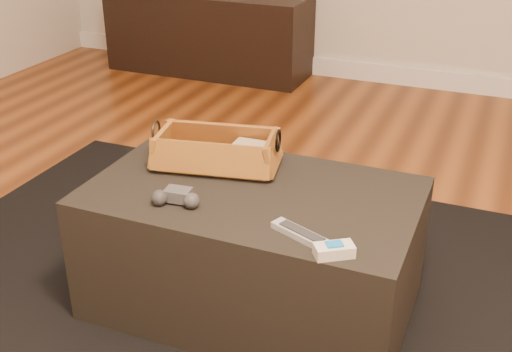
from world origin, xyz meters
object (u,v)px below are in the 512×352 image
at_px(ottoman, 253,248).
at_px(game_controller, 176,197).
at_px(tv_remote, 209,160).
at_px(cream_gadget, 334,250).
at_px(media_cabinet, 209,33).
at_px(wicker_basket, 217,152).
at_px(silver_remote, 302,234).

distance_m(ottoman, game_controller, 0.33).
height_order(tv_remote, cream_gadget, same).
bearing_deg(media_cabinet, wicker_basket, -62.91).
relative_size(media_cabinet, tv_remote, 6.42).
xyz_separation_m(ottoman, silver_remote, (0.23, -0.20, 0.22)).
xyz_separation_m(wicker_basket, silver_remote, (0.40, -0.32, -0.04)).
bearing_deg(cream_gadget, wicker_basket, 143.91).
height_order(tv_remote, game_controller, game_controller).
xyz_separation_m(ottoman, tv_remote, (-0.19, 0.10, 0.24)).
bearing_deg(game_controller, wicker_basket, 91.46).
bearing_deg(tv_remote, ottoman, -43.48).
bearing_deg(ottoman, media_cabinet, 119.32).
relative_size(tv_remote, silver_remote, 1.13).
relative_size(wicker_basket, cream_gadget, 3.95).
height_order(media_cabinet, game_controller, media_cabinet).
bearing_deg(cream_gadget, game_controller, 170.38).
height_order(wicker_basket, silver_remote, wicker_basket).
bearing_deg(tv_remote, media_cabinet, 99.43).
bearing_deg(wicker_basket, game_controller, -88.54).
bearing_deg(silver_remote, tv_remote, 144.51).
xyz_separation_m(ottoman, wicker_basket, (-0.17, 0.11, 0.26)).
relative_size(ottoman, tv_remote, 4.65).
xyz_separation_m(media_cabinet, wicker_basket, (1.13, -2.21, 0.21)).
xyz_separation_m(media_cabinet, ottoman, (1.30, -2.32, -0.05)).
height_order(tv_remote, wicker_basket, wicker_basket).
distance_m(tv_remote, cream_gadget, 0.63).
distance_m(wicker_basket, silver_remote, 0.51).
relative_size(silver_remote, cream_gadget, 1.71).
bearing_deg(ottoman, cream_gadget, -37.56).
xyz_separation_m(tv_remote, cream_gadget, (0.52, -0.35, -0.01)).
xyz_separation_m(media_cabinet, cream_gadget, (1.63, -2.58, 0.18)).
bearing_deg(wicker_basket, tv_remote, -132.02).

